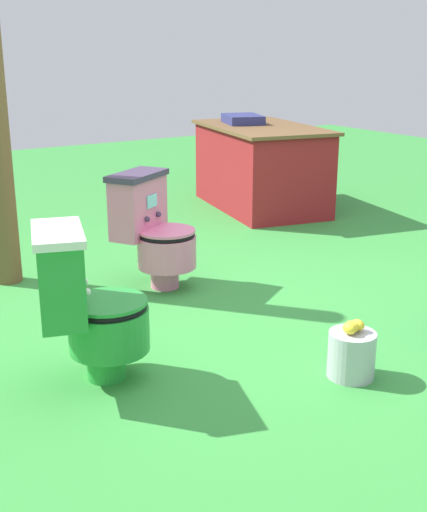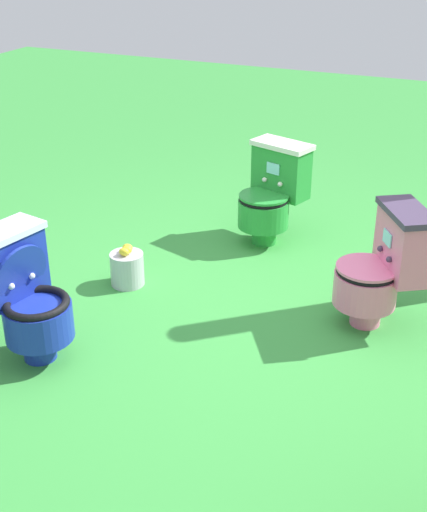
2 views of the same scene
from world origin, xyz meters
TOP-DOWN VIEW (x-y plane):
  - ground at (0.00, 0.00)m, footprint 14.00×14.00m
  - toilet_pink at (-0.69, -0.18)m, footprint 0.63×0.60m
  - toilet_green at (0.28, -1.03)m, footprint 0.53×0.59m
  - vendor_table at (-2.10, 1.69)m, footprint 1.60×1.14m
  - lemon_bucket at (0.91, -0.01)m, footprint 0.22×0.22m

SIDE VIEW (x-z plane):
  - ground at x=0.00m, z-range 0.00..0.00m
  - lemon_bucket at x=0.91m, z-range -0.02..0.26m
  - toilet_pink at x=-0.69m, z-range 0.01..0.73m
  - toilet_green at x=0.28m, z-range 0.01..0.73m
  - vendor_table at x=-2.10m, z-range -0.03..0.82m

